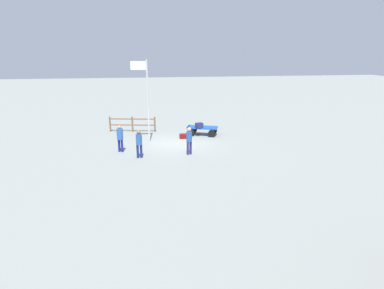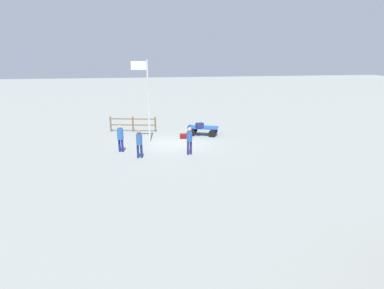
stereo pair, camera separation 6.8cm
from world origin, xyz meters
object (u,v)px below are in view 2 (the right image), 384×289
worker_supervisor (139,142)px  flagpole (146,94)px  luggage_cart (203,129)px  suitcase_maroon (184,136)px  suitcase_grey (200,125)px  worker_lead (189,139)px  worker_trailing (120,136)px

worker_supervisor → flagpole: (-0.58, -3.33, 2.31)m
luggage_cart → suitcase_maroon: size_ratio=4.06×
suitcase_maroon → suitcase_grey: bearing=-160.8°
worker_lead → flagpole: (2.36, -3.17, 2.29)m
flagpole → suitcase_grey: bearing=-164.0°
worker_lead → flagpole: size_ratio=0.30×
suitcase_grey → worker_supervisor: bearing=45.4°
suitcase_maroon → flagpole: flagpole is taller
suitcase_grey → flagpole: bearing=16.0°
worker_trailing → worker_supervisor: bearing=128.8°
suitcase_grey → flagpole: (3.77, 1.08, 2.45)m
luggage_cart → worker_lead: (1.69, 4.57, 0.51)m
worker_lead → worker_supervisor: worker_lead is taller
worker_lead → luggage_cart: bearing=-110.3°
suitcase_maroon → worker_lead: size_ratio=0.35×
worker_lead → worker_trailing: (4.06, -1.24, 0.01)m
suitcase_maroon → worker_supervisor: (3.15, 4.00, 0.79)m
worker_lead → worker_supervisor: (2.94, 0.16, -0.01)m
luggage_cart → worker_trailing: 6.67m
flagpole → worker_supervisor: bearing=80.2°
worker_lead → worker_trailing: size_ratio=1.00×
worker_lead → worker_supervisor: size_ratio=1.01×
flagpole → worker_lead: bearing=126.7°
suitcase_grey → suitcase_maroon: bearing=19.2°
suitcase_maroon → worker_trailing: 5.07m
luggage_cart → suitcase_maroon: bearing=26.6°
suitcase_maroon → flagpole: (2.58, 0.66, 3.10)m
suitcase_maroon → worker_lead: bearing=86.8°
worker_lead → worker_supervisor: bearing=3.1°
worker_trailing → flagpole: bearing=-131.3°
suitcase_grey → worker_trailing: size_ratio=0.35×
suitcase_grey → worker_lead: bearing=71.7°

